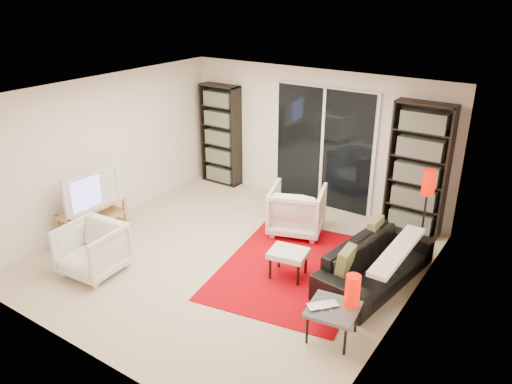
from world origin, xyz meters
TOP-DOWN VIEW (x-y plane):
  - floor at (0.00, 0.00)m, footprint 5.00×5.00m
  - wall_back at (0.00, 2.50)m, footprint 5.00×0.02m
  - wall_front at (0.00, -2.50)m, footprint 5.00×0.02m
  - wall_left at (-2.50, 0.00)m, footprint 0.02×5.00m
  - wall_right at (2.50, 0.00)m, footprint 0.02×5.00m
  - ceiling at (0.00, 0.00)m, footprint 5.00×5.00m
  - sliding_door at (0.20, 2.46)m, footprint 1.92×0.08m
  - bookshelf_left at (-1.95, 2.33)m, footprint 0.80×0.30m
  - bookshelf_right at (1.90, 2.33)m, footprint 0.90×0.30m
  - tv_stand at (-2.23, -0.62)m, footprint 0.36×1.13m
  - tv at (-2.21, -0.62)m, footprint 0.21×1.05m
  - rug at (0.91, 0.27)m, footprint 2.30×2.84m
  - sofa at (1.98, 0.58)m, footprint 1.03×2.04m
  - armchair_back at (0.38, 1.27)m, footprint 1.05×1.06m
  - armchair_front at (-1.33, -1.36)m, footprint 0.82×0.84m
  - ottoman at (0.95, 0.04)m, footprint 0.56×0.49m
  - side_table at (2.01, -0.78)m, footprint 0.61×0.61m
  - laptop at (1.94, -0.85)m, footprint 0.39×0.41m
  - table_lamp at (2.15, -0.62)m, footprint 0.17×0.17m
  - floor_lamp at (2.26, 1.62)m, footprint 0.20×0.20m

SIDE VIEW (x-z plane):
  - floor at x=0.00m, z-range 0.00..0.00m
  - rug at x=0.91m, z-range 0.00..0.01m
  - tv_stand at x=-2.23m, z-range 0.01..0.51m
  - sofa at x=1.98m, z-range 0.00..0.57m
  - ottoman at x=0.95m, z-range 0.14..0.54m
  - armchair_front at x=-1.33m, z-range 0.00..0.71m
  - side_table at x=2.01m, z-range 0.16..0.56m
  - armchair_back at x=0.38m, z-range 0.00..0.77m
  - laptop at x=1.94m, z-range 0.40..0.43m
  - table_lamp at x=2.15m, z-range 0.40..0.78m
  - tv at x=-2.21m, z-range 0.50..1.10m
  - bookshelf_left at x=-1.95m, z-range 0.00..1.95m
  - floor_lamp at x=2.26m, z-range 0.34..1.68m
  - sliding_door at x=0.20m, z-range -0.03..2.13m
  - bookshelf_right at x=1.90m, z-range 0.00..2.10m
  - wall_back at x=0.00m, z-range 0.00..2.40m
  - wall_front at x=0.00m, z-range 0.00..2.40m
  - wall_left at x=-2.50m, z-range 0.00..2.40m
  - wall_right at x=2.50m, z-range 0.00..2.40m
  - ceiling at x=0.00m, z-range 2.39..2.41m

